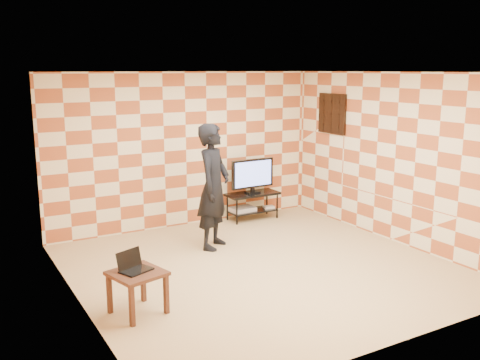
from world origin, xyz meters
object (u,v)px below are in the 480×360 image
at_px(tv_stand, 252,200).
at_px(tv, 253,174).
at_px(side_table, 137,279).
at_px(person, 214,187).

bearing_deg(tv_stand, tv, -92.08).
bearing_deg(side_table, tv_stand, 40.51).
distance_m(tv_stand, side_table, 4.16).
height_order(tv_stand, person, person).
bearing_deg(tv_stand, side_table, -139.49).
height_order(tv_stand, tv, tv).
height_order(tv, person, person).
relative_size(tv_stand, side_table, 1.48).
distance_m(tv_stand, person, 1.82).
relative_size(tv, person, 0.45).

